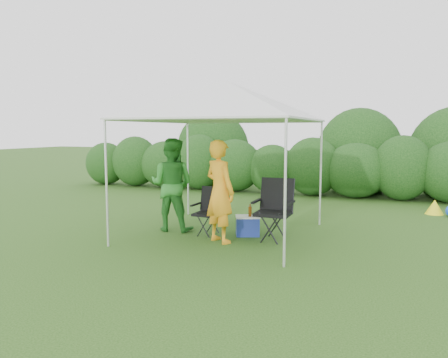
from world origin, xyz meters
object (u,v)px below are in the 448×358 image
at_px(chair_right, 275,205).
at_px(woman, 172,185).
at_px(chair_left, 210,208).
at_px(cooler, 248,226).
at_px(canopy, 225,100).
at_px(man, 220,191).

height_order(chair_right, woman, woman).
height_order(chair_left, cooler, chair_left).
relative_size(canopy, man, 1.75).
bearing_deg(cooler, man, -139.31).
height_order(man, cooler, man).
bearing_deg(canopy, chair_left, -170.91).
xyz_separation_m(chair_right, woman, (-2.03, -0.06, 0.28)).
xyz_separation_m(chair_left, man, (0.40, -0.49, 0.39)).
height_order(chair_right, man, man).
bearing_deg(woman, chair_left, 174.36).
relative_size(canopy, woman, 1.74).
bearing_deg(chair_right, woman, -178.38).
distance_m(chair_right, cooler, 0.68).
bearing_deg(chair_left, man, -48.54).
distance_m(canopy, cooler, 2.32).
distance_m(chair_left, man, 0.74).
bearing_deg(woman, man, 152.06).
xyz_separation_m(chair_right, man, (-0.83, -0.55, 0.27)).
bearing_deg(woman, cooler, 178.93).
distance_m(man, woman, 1.29).
distance_m(woman, cooler, 1.66).
height_order(chair_left, woman, woman).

